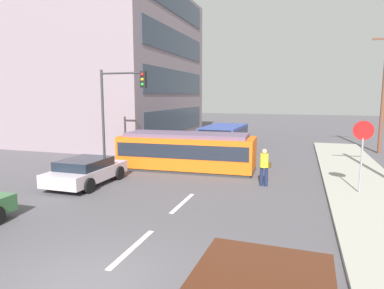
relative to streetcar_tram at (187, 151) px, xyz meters
The scene contains 13 objects.
ground_plane 2.57m from the streetcar_tram, 42.71° to the right, with size 120.00×120.00×0.00m, color #4E4B51.
lane_stripe_1 9.80m from the streetcar_tram, 79.79° to the right, with size 0.16×2.40×0.01m, color silver.
lane_stripe_2 5.95m from the streetcar_tram, 72.84° to the right, with size 0.16×2.40×0.01m, color silver.
lane_stripe_3 6.33m from the streetcar_tram, 73.93° to the left, with size 0.16×2.40×0.01m, color silver.
lane_stripe_4 12.17m from the streetcar_tram, 81.81° to the left, with size 0.16×2.40×0.01m, color silver.
corner_building 16.55m from the streetcar_tram, 140.30° to the left, with size 15.64×15.34×12.80m.
streetcar_tram is the anchor object (origin of this frame).
city_bus 6.88m from the streetcar_tram, 85.46° to the left, with size 2.71×5.15×1.82m.
pedestrian_crossing 4.88m from the streetcar_tram, 26.72° to the right, with size 0.47×0.36×1.67m.
parked_sedan_mid 5.50m from the streetcar_tram, 127.29° to the right, with size 2.12×4.06×1.19m.
stop_sign 8.63m from the streetcar_tram, 17.53° to the right, with size 0.76×0.07×2.88m.
traffic_light_mast 4.49m from the streetcar_tram, 161.84° to the right, with size 2.67×0.33×5.35m.
utility_pole_mid 14.69m from the streetcar_tram, 39.15° to the left, with size 1.80×0.24×8.36m.
Camera 1 is at (4.08, -5.55, 3.99)m, focal length 31.71 mm.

